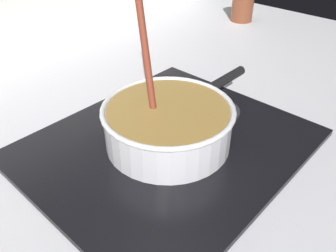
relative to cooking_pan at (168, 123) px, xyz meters
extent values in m
cube|color=#B7B7BC|center=(-0.12, -0.06, -0.08)|extent=(2.40, 1.60, 0.04)
cube|color=black|center=(0.00, 0.00, -0.05)|extent=(0.56, 0.48, 0.01)
torus|color=#592D0C|center=(0.00, 0.00, -0.04)|extent=(0.20, 0.20, 0.01)
cylinder|color=#262628|center=(0.16, 0.00, -0.04)|extent=(0.12, 0.12, 0.01)
cylinder|color=silver|center=(0.00, 0.00, -0.01)|extent=(0.26, 0.26, 0.08)
cylinder|color=olive|center=(0.00, 0.00, 0.00)|extent=(0.25, 0.25, 0.08)
torus|color=silver|center=(0.00, 0.00, 0.04)|extent=(0.27, 0.27, 0.01)
cylinder|color=black|center=(0.20, 0.00, 0.02)|extent=(0.14, 0.02, 0.02)
cylinder|color=#E5CC7A|center=(0.02, -0.04, 0.03)|extent=(0.03, 0.03, 0.01)
cylinder|color=beige|center=(-0.03, 0.07, 0.03)|extent=(0.03, 0.03, 0.01)
cylinder|color=#EDD88C|center=(0.00, 0.02, 0.03)|extent=(0.03, 0.03, 0.01)
cylinder|color=#EDD88C|center=(-0.01, -0.07, 0.03)|extent=(0.04, 0.04, 0.01)
cylinder|color=#E5CC7A|center=(0.06, -0.04, 0.03)|extent=(0.03, 0.03, 0.01)
cylinder|color=maroon|center=(0.00, 0.06, 0.16)|extent=(0.06, 0.10, 0.28)
cube|color=brown|center=(-0.02, 0.02, 0.02)|extent=(0.04, 0.05, 0.01)
cylinder|color=brown|center=(0.82, 0.34, 0.00)|extent=(0.09, 0.09, 0.11)
camera|label=1|loc=(-0.43, -0.39, 0.40)|focal=37.01mm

